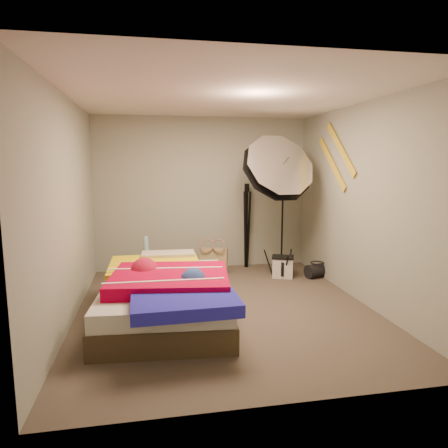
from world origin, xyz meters
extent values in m
plane|color=brown|center=(0.00, 0.00, 0.00)|extent=(4.00, 4.00, 0.00)
plane|color=silver|center=(0.00, 0.00, 2.50)|extent=(4.00, 4.00, 0.00)
plane|color=gray|center=(0.00, 2.00, 1.25)|extent=(3.50, 0.00, 3.50)
plane|color=gray|center=(0.00, -2.00, 1.25)|extent=(3.50, 0.00, 3.50)
plane|color=gray|center=(-1.75, 0.00, 1.25)|extent=(0.00, 4.00, 4.00)
plane|color=gray|center=(1.75, 0.00, 1.25)|extent=(0.00, 4.00, 4.00)
cube|color=tan|center=(0.10, 1.50, 0.21)|extent=(0.47, 0.32, 0.44)
cylinder|color=#50A8BD|center=(-0.94, 1.42, 0.33)|extent=(0.11, 0.20, 0.67)
cube|color=silver|center=(1.13, 1.16, 0.15)|extent=(0.36, 0.31, 0.31)
cylinder|color=black|center=(1.65, 1.06, 0.11)|extent=(0.39, 0.30, 0.21)
cube|color=gold|center=(1.73, 0.60, 1.95)|extent=(0.02, 0.91, 0.78)
cube|color=gold|center=(1.73, 0.85, 1.75)|extent=(0.02, 0.91, 0.78)
cube|color=#403421|center=(-0.71, -0.19, 0.13)|extent=(1.53, 2.08, 0.26)
cube|color=beige|center=(-0.71, -0.19, 0.35)|extent=(1.49, 2.04, 0.18)
cube|color=yellow|center=(-0.82, 0.27, 0.47)|extent=(1.09, 0.96, 0.14)
cube|color=#B4002B|center=(-0.67, -0.34, 0.49)|extent=(1.37, 1.20, 0.16)
cube|color=#2322BE|center=(-0.57, -0.94, 0.46)|extent=(1.01, 0.82, 0.12)
cube|color=#C98C93|center=(-0.65, 0.65, 0.51)|extent=(0.70, 0.35, 0.14)
cylinder|color=black|center=(1.15, 1.29, 0.88)|extent=(0.03, 0.03, 1.76)
cube|color=black|center=(1.15, 1.29, 1.70)|extent=(0.07, 0.07, 0.11)
cone|color=white|center=(0.98, 1.12, 1.65)|extent=(1.30, 0.88, 1.29)
cylinder|color=black|center=(0.72, 1.86, 0.64)|extent=(0.05, 0.05, 1.28)
cube|color=black|center=(0.72, 1.86, 1.35)|extent=(0.09, 0.09, 0.13)
camera|label=1|loc=(-0.87, -4.57, 1.76)|focal=32.00mm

